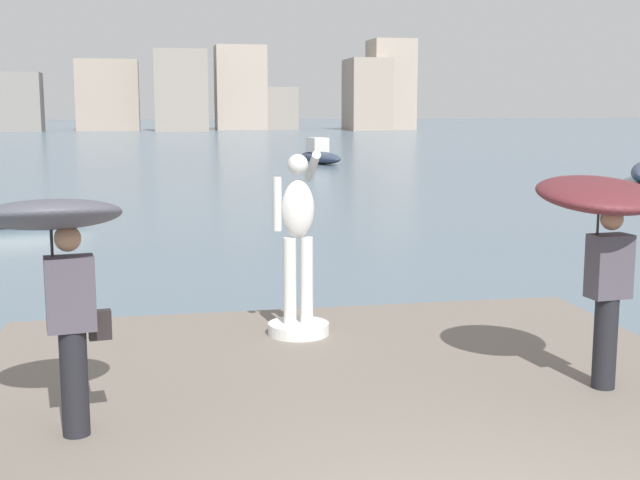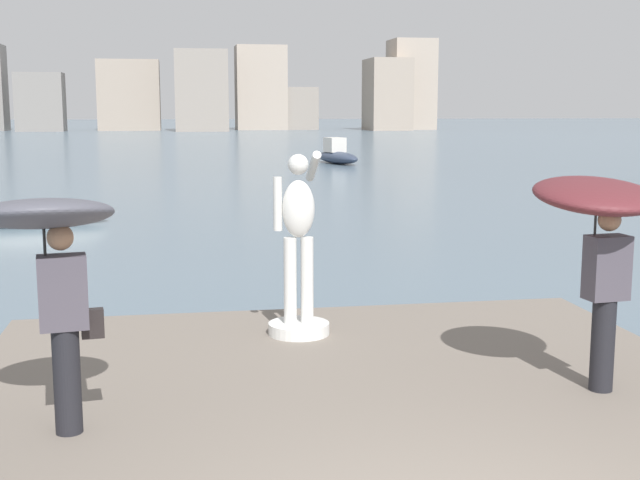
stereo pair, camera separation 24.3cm
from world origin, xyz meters
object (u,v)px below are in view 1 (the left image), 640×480
Objects in this scene: onlooker_left at (57,245)px; boat_leftward at (320,155)px; statue_white_figure at (298,261)px; onlooker_right at (601,218)px; boat_mid at (21,215)px.

onlooker_left is 0.43× the size of boat_leftward.
boat_leftward is (7.41, 36.24, -0.81)m from statue_white_figure.
statue_white_figure is 1.04× the size of onlooker_right.
onlooker_left reaches higher than boat_mid.
onlooker_left is 4.83m from onlooker_right.
onlooker_left is at bearing -80.41° from boat_mid.
onlooker_left is 0.52× the size of boat_mid.
onlooker_right reaches higher than onlooker_left.
onlooker_right is at bearing -64.28° from boat_mid.
boat_mid is at bearing -118.33° from boat_leftward.
boat_leftward is at bearing 61.67° from boat_mid.
statue_white_figure reaches higher than onlooker_left.
onlooker_left is 16.10m from boat_mid.
onlooker_left is at bearing -131.73° from statue_white_figure.
onlooker_right is at bearing -45.00° from statue_white_figure.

